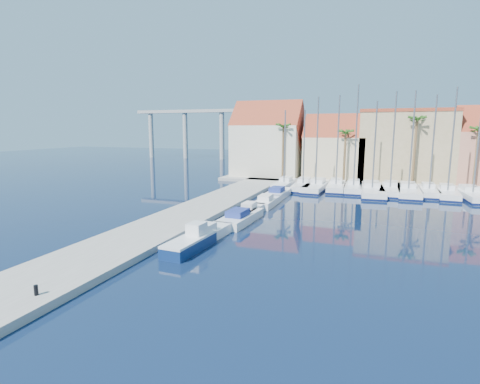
# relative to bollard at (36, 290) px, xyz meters

# --- Properties ---
(ground) EXTENTS (260.00, 260.00, 0.00)m
(ground) POSITION_rel_bollard_xyz_m (7.24, 5.87, -0.77)
(ground) COLOR black
(ground) RESTS_ON ground
(quay_west) EXTENTS (6.00, 77.00, 0.50)m
(quay_west) POSITION_rel_bollard_xyz_m (-1.76, 19.37, -0.52)
(quay_west) COLOR gray
(quay_west) RESTS_ON ground
(shore_north) EXTENTS (54.00, 16.00, 0.50)m
(shore_north) POSITION_rel_bollard_xyz_m (17.24, 53.87, -0.52)
(shore_north) COLOR gray
(shore_north) RESTS_ON ground
(bollard) EXTENTS (0.22, 0.22, 0.54)m
(bollard) POSITION_rel_bollard_xyz_m (0.00, 0.00, 0.00)
(bollard) COLOR black
(bollard) RESTS_ON quay_west
(fishing_boat) EXTENTS (2.11, 5.46, 1.88)m
(fishing_boat) POSITION_rel_bollard_xyz_m (3.37, 10.62, -0.15)
(fishing_boat) COLOR navy
(fishing_boat) RESTS_ON ground
(motorboat_west_0) EXTENTS (2.22, 5.84, 1.40)m
(motorboat_west_0) POSITION_rel_bollard_xyz_m (3.38, 13.52, -0.26)
(motorboat_west_0) COLOR white
(motorboat_west_0) RESTS_ON ground
(motorboat_west_1) EXTENTS (2.57, 7.12, 1.40)m
(motorboat_west_1) POSITION_rel_bollard_xyz_m (4.00, 19.65, -0.26)
(motorboat_west_1) COLOR white
(motorboat_west_1) RESTS_ON ground
(motorboat_west_2) EXTENTS (1.74, 5.25, 1.40)m
(motorboat_west_2) POSITION_rel_bollard_xyz_m (3.87, 23.21, -0.26)
(motorboat_west_2) COLOR white
(motorboat_west_2) RESTS_ON ground
(motorboat_west_3) EXTENTS (1.97, 6.04, 1.40)m
(motorboat_west_3) POSITION_rel_bollard_xyz_m (4.20, 28.21, -0.26)
(motorboat_west_3) COLOR white
(motorboat_west_3) RESTS_ON ground
(motorboat_west_4) EXTENTS (2.32, 7.10, 1.40)m
(motorboat_west_4) POSITION_rel_bollard_xyz_m (3.95, 34.40, -0.26)
(motorboat_west_4) COLOR white
(motorboat_west_4) RESTS_ON ground
(sailboat_0) EXTENTS (2.26, 8.46, 11.64)m
(sailboat_0) POSITION_rel_bollard_xyz_m (3.02, 42.13, -0.17)
(sailboat_0) COLOR white
(sailboat_0) RESTS_ON ground
(sailboat_1) EXTENTS (2.93, 9.43, 11.57)m
(sailboat_1) POSITION_rel_bollard_xyz_m (5.94, 41.91, -0.19)
(sailboat_1) COLOR white
(sailboat_1) RESTS_ON ground
(sailboat_2) EXTENTS (3.19, 10.39, 13.42)m
(sailboat_2) POSITION_rel_bollard_xyz_m (7.89, 41.76, -0.18)
(sailboat_2) COLOR white
(sailboat_2) RESTS_ON ground
(sailboat_3) EXTENTS (2.87, 9.11, 13.59)m
(sailboat_3) POSITION_rel_bollard_xyz_m (10.64, 42.63, -0.15)
(sailboat_3) COLOR white
(sailboat_3) RESTS_ON ground
(sailboat_4) EXTENTS (2.53, 8.69, 14.97)m
(sailboat_4) POSITION_rel_bollard_xyz_m (13.13, 42.37, -0.11)
(sailboat_4) COLOR white
(sailboat_4) RESTS_ON ground
(sailboat_5) EXTENTS (3.89, 11.80, 12.57)m
(sailboat_5) POSITION_rel_bollard_xyz_m (15.65, 41.08, -0.21)
(sailboat_5) COLOR white
(sailboat_5) RESTS_ON ground
(sailboat_6) EXTENTS (3.12, 10.01, 13.89)m
(sailboat_6) POSITION_rel_bollard_xyz_m (18.06, 42.45, -0.17)
(sailboat_6) COLOR white
(sailboat_6) RESTS_ON ground
(sailboat_7) EXTENTS (2.80, 10.59, 13.86)m
(sailboat_7) POSITION_rel_bollard_xyz_m (20.32, 41.94, -0.18)
(sailboat_7) COLOR white
(sailboat_7) RESTS_ON ground
(sailboat_8) EXTENTS (2.25, 8.22, 13.35)m
(sailboat_8) POSITION_rel_bollard_xyz_m (22.93, 42.61, -0.13)
(sailboat_8) COLOR white
(sailboat_8) RESTS_ON ground
(sailboat_9) EXTENTS (2.88, 9.27, 14.17)m
(sailboat_9) POSITION_rel_bollard_xyz_m (25.07, 41.93, -0.15)
(sailboat_9) COLOR white
(sailboat_9) RESTS_ON ground
(sailboat_10) EXTENTS (3.48, 10.34, 13.34)m
(sailboat_10) POSITION_rel_bollard_xyz_m (27.80, 41.66, -0.18)
(sailboat_10) COLOR white
(sailboat_10) RESTS_ON ground
(building_0) EXTENTS (12.30, 9.00, 13.50)m
(building_0) POSITION_rel_bollard_xyz_m (-2.76, 52.87, 5.75)
(building_0) COLOR beige
(building_0) RESTS_ON shore_north
(building_1) EXTENTS (10.30, 8.00, 11.00)m
(building_1) POSITION_rel_bollard_xyz_m (9.24, 52.87, 4.52)
(building_1) COLOR beige
(building_1) RESTS_ON shore_north
(building_2) EXTENTS (14.20, 10.20, 11.50)m
(building_2) POSITION_rel_bollard_xyz_m (20.24, 53.87, 5.49)
(building_2) COLOR tan
(building_2) RESTS_ON shore_north
(palm_0) EXTENTS (2.60, 2.60, 10.15)m
(palm_0) POSITION_rel_bollard_xyz_m (1.24, 47.87, 8.31)
(palm_0) COLOR brown
(palm_0) RESTS_ON shore_north
(palm_1) EXTENTS (2.60, 2.60, 9.15)m
(palm_1) POSITION_rel_bollard_xyz_m (11.24, 47.87, 7.36)
(palm_1) COLOR brown
(palm_1) RESTS_ON shore_north
(palm_2) EXTENTS (2.60, 2.60, 11.15)m
(palm_2) POSITION_rel_bollard_xyz_m (21.24, 47.87, 9.24)
(palm_2) COLOR brown
(palm_2) RESTS_ON shore_north
(palm_3) EXTENTS (2.60, 2.60, 9.65)m
(palm_3) POSITION_rel_bollard_xyz_m (29.24, 47.87, 7.84)
(palm_3) COLOR brown
(palm_3) RESTS_ON shore_north
(viaduct) EXTENTS (48.00, 2.20, 14.45)m
(viaduct) POSITION_rel_bollard_xyz_m (-31.83, 87.87, 9.48)
(viaduct) COLOR #9E9E99
(viaduct) RESTS_ON ground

